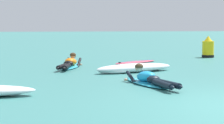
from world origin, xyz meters
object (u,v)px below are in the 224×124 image
(surfer_far, at_px, (70,64))
(drifting_surfboard, at_px, (135,62))
(surfer_near, at_px, (149,79))
(channel_marker_buoy, at_px, (208,49))

(surfer_far, xyz_separation_m, drifting_surfboard, (2.61, 1.46, -0.11))
(surfer_near, xyz_separation_m, surfer_far, (-1.80, 4.24, 0.00))
(surfer_far, distance_m, drifting_surfboard, 2.99)
(surfer_far, relative_size, drifting_surfboard, 1.24)
(surfer_far, bearing_deg, channel_marker_buoy, 28.87)
(surfer_near, relative_size, channel_marker_buoy, 2.60)
(channel_marker_buoy, bearing_deg, drifting_surfboard, -151.41)
(drifting_surfboard, bearing_deg, channel_marker_buoy, 28.59)
(surfer_far, distance_m, channel_marker_buoy, 7.28)
(surfer_far, bearing_deg, drifting_surfboard, 29.25)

